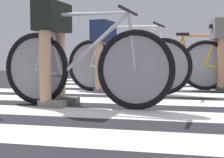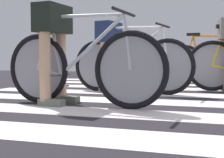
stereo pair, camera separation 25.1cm
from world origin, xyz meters
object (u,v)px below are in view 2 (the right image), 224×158
(cyclist_2_of_4, at_px, (109,47))
(bicycle_4_of_4, at_px, (212,63))
(bicycle_1_of_4, at_px, (81,66))
(bicycle_2_of_4, at_px, (130,64))
(traffic_cone, at_px, (51,73))
(cyclist_1_of_4, at_px, (53,40))

(cyclist_2_of_4, distance_m, bicycle_4_of_4, 2.35)
(bicycle_1_of_4, bearing_deg, bicycle_4_of_4, 75.16)
(bicycle_1_of_4, relative_size, cyclist_2_of_4, 1.80)
(bicycle_2_of_4, relative_size, traffic_cone, 3.53)
(bicycle_1_of_4, distance_m, cyclist_1_of_4, 0.40)
(cyclist_2_of_4, bearing_deg, traffic_cone, 171.27)
(bicycle_1_of_4, bearing_deg, cyclist_2_of_4, 102.07)
(cyclist_1_of_4, height_order, cyclist_2_of_4, cyclist_1_of_4)
(cyclist_1_of_4, bearing_deg, bicycle_1_of_4, -0.00)
(bicycle_4_of_4, bearing_deg, bicycle_1_of_4, -110.32)
(traffic_cone, bearing_deg, bicycle_4_of_4, 30.81)
(bicycle_1_of_4, distance_m, bicycle_2_of_4, 1.26)
(cyclist_2_of_4, bearing_deg, bicycle_1_of_4, -74.81)
(traffic_cone, bearing_deg, cyclist_1_of_4, -61.65)
(cyclist_1_of_4, height_order, traffic_cone, cyclist_1_of_4)
(traffic_cone, bearing_deg, bicycle_2_of_4, -17.45)
(bicycle_4_of_4, distance_m, traffic_cone, 2.91)
(bicycle_1_of_4, xyz_separation_m, cyclist_2_of_4, (-0.11, 1.31, 0.24))
(bicycle_1_of_4, height_order, cyclist_1_of_4, cyclist_1_of_4)
(cyclist_1_of_4, relative_size, traffic_cone, 2.05)
(bicycle_2_of_4, distance_m, cyclist_2_of_4, 0.39)
(bicycle_2_of_4, distance_m, traffic_cone, 1.47)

